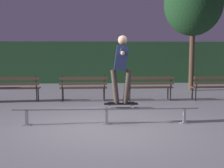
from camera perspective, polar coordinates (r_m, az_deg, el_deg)
ground_plane at (r=6.61m, az=-0.97°, el=-8.35°), size 90.00×90.00×0.00m
hedge_backdrop at (r=16.32m, az=-2.22°, el=4.27°), size 24.00×1.20×2.23m
grind_rail at (r=6.80m, az=-1.06°, el=-5.27°), size 4.30×0.18×0.40m
skateboard at (r=6.79m, az=1.77°, el=-3.92°), size 0.79×0.23×0.09m
skateboarder at (r=6.69m, az=1.82°, el=4.00°), size 0.62×1.41×1.56m
park_bench_leftmost at (r=10.30m, az=-18.27°, el=-0.39°), size 1.61×0.48×0.88m
park_bench_left_center at (r=9.95m, az=-5.57°, el=-0.33°), size 1.61×0.48×0.88m
park_bench_right_center at (r=10.10m, az=7.38°, el=-0.25°), size 1.61×0.48×0.88m
park_bench_rightmost at (r=10.74m, az=19.36°, el=-0.17°), size 1.61×0.48×0.88m
tree_far_right at (r=13.33m, az=15.54°, el=14.78°), size 2.47×2.47×5.08m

